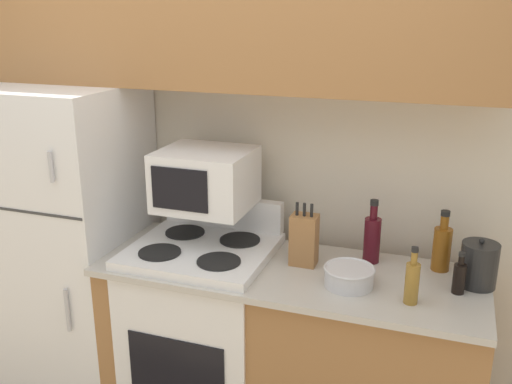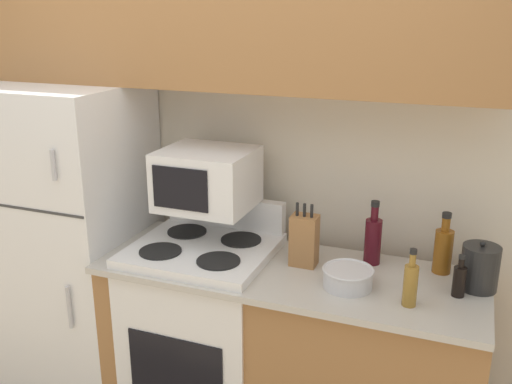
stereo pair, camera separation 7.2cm
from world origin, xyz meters
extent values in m
cube|color=beige|center=(0.00, 0.71, 1.27)|extent=(8.00, 0.05, 2.55)
cube|color=#9E6B3D|center=(0.38, 0.30, 0.44)|extent=(1.72, 0.60, 0.88)
cube|color=#BCB7AD|center=(0.38, 0.28, 0.90)|extent=(1.72, 0.64, 0.03)
cube|color=white|center=(-0.86, 0.34, 0.84)|extent=(0.75, 0.67, 1.67)
cube|color=#383838|center=(-0.86, 0.00, 1.14)|extent=(0.73, 0.01, 0.01)
cylinder|color=#B7B7BC|center=(-0.62, -0.01, 1.37)|extent=(0.02, 0.02, 0.14)
cylinder|color=#B7B7BC|center=(-0.62, -0.01, 0.67)|extent=(0.02, 0.02, 0.22)
cube|color=#9E6B3D|center=(0.00, 0.51, 1.95)|extent=(2.47, 0.34, 0.56)
cube|color=white|center=(-0.06, 0.28, 0.48)|extent=(0.66, 0.60, 0.96)
cube|color=black|center=(-0.06, -0.02, 0.46)|extent=(0.47, 0.01, 0.34)
cube|color=#2D2D2D|center=(-0.06, 0.28, 0.95)|extent=(0.63, 0.57, 0.01)
cube|color=white|center=(-0.06, 0.57, 1.04)|extent=(0.63, 0.06, 0.16)
cylinder|color=black|center=(-0.20, 0.15, 0.96)|extent=(0.20, 0.20, 0.01)
cylinder|color=black|center=(0.09, 0.15, 0.96)|extent=(0.20, 0.20, 0.01)
cylinder|color=black|center=(-0.20, 0.41, 0.96)|extent=(0.20, 0.20, 0.01)
cylinder|color=black|center=(0.09, 0.41, 0.96)|extent=(0.20, 0.20, 0.01)
cube|color=white|center=(-0.07, 0.39, 1.26)|extent=(0.43, 0.38, 0.28)
cube|color=black|center=(-0.11, 0.19, 1.26)|extent=(0.27, 0.01, 0.20)
cube|color=#9E6B3D|center=(0.43, 0.35, 1.03)|extent=(0.12, 0.09, 0.24)
cylinder|color=black|center=(0.39, 0.34, 1.18)|extent=(0.01, 0.01, 0.06)
cylinder|color=black|center=(0.43, 0.34, 1.18)|extent=(0.01, 0.01, 0.06)
cylinder|color=black|center=(0.46, 0.34, 1.18)|extent=(0.01, 0.01, 0.06)
cylinder|color=silver|center=(0.66, 0.21, 0.95)|extent=(0.21, 0.21, 0.08)
torus|color=silver|center=(0.66, 0.21, 0.99)|extent=(0.22, 0.22, 0.01)
cylinder|color=#470F19|center=(0.71, 0.48, 1.02)|extent=(0.08, 0.08, 0.21)
cylinder|color=#470F19|center=(0.71, 0.48, 1.16)|extent=(0.03, 0.03, 0.07)
cylinder|color=black|center=(0.71, 0.48, 1.20)|extent=(0.04, 0.04, 0.02)
cylinder|color=olive|center=(0.92, 0.14, 1.00)|extent=(0.06, 0.06, 0.17)
cylinder|color=olive|center=(0.92, 0.14, 1.11)|extent=(0.03, 0.03, 0.05)
cylinder|color=black|center=(0.92, 0.14, 1.14)|extent=(0.03, 0.03, 0.02)
cylinder|color=black|center=(1.10, 0.29, 0.98)|extent=(0.05, 0.05, 0.13)
cylinder|color=black|center=(1.10, 0.29, 1.06)|extent=(0.02, 0.02, 0.04)
cylinder|color=black|center=(1.10, 0.29, 1.08)|extent=(0.03, 0.03, 0.01)
cylinder|color=brown|center=(1.02, 0.50, 1.01)|extent=(0.08, 0.08, 0.20)
cylinder|color=brown|center=(1.02, 0.50, 1.14)|extent=(0.04, 0.04, 0.06)
cylinder|color=black|center=(1.02, 0.50, 1.18)|extent=(0.04, 0.04, 0.02)
cylinder|color=black|center=(1.17, 0.39, 1.01)|extent=(0.15, 0.15, 0.19)
sphere|color=black|center=(1.17, 0.39, 1.11)|extent=(0.02, 0.02, 0.02)
camera|label=1|loc=(1.02, -1.97, 2.03)|focal=40.00mm
camera|label=2|loc=(1.08, -1.95, 2.03)|focal=40.00mm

